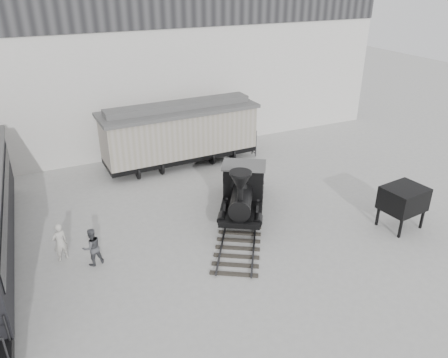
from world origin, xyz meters
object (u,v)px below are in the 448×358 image
visitor_a (60,242)px  visitor_b (92,247)px  boxcar (180,132)px  locomotive (243,193)px  coal_hopper (403,202)px

visitor_a → visitor_b: size_ratio=1.04×
boxcar → locomotive: bearing=-86.8°
locomotive → visitor_b: bearing=-140.4°
visitor_a → boxcar: bearing=-156.5°
visitor_a → coal_hopper: coal_hopper is taller
visitor_b → coal_hopper: 14.30m
boxcar → visitor_b: boxcar is taller
locomotive → boxcar: bearing=126.2°
boxcar → coal_hopper: 13.65m
coal_hopper → visitor_b: bearing=160.3°
visitor_a → coal_hopper: bearing=145.2°
visitor_a → visitor_b: visitor_a is taller
locomotive → boxcar: 7.51m
boxcar → visitor_a: 11.28m
boxcar → visitor_b: (-7.00, -8.56, -1.26)m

